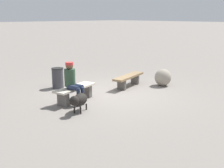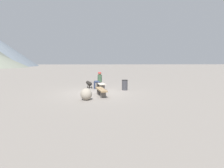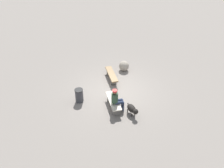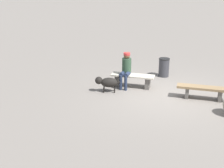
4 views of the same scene
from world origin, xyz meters
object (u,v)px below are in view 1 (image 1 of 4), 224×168
seated_person (72,80)px  dog (79,100)px  bench_right (75,91)px  boulder (163,77)px  bench_left (129,78)px  trash_bin (58,78)px

seated_person → dog: (0.34, 0.76, -0.39)m
dog → seated_person: bearing=-140.9°
bench_right → boulder: 3.67m
bench_left → seated_person: 2.78m
dog → boulder: (-4.14, -0.19, -0.04)m
bench_right → seated_person: bearing=20.1°
bench_left → trash_bin: bearing=-54.0°
seated_person → dog: 0.92m
trash_bin → bench_right: bearing=73.4°
bench_right → trash_bin: trash_bin is taller
bench_right → boulder: bearing=155.1°
bench_right → boulder: size_ratio=2.54×
trash_bin → boulder: trash_bin is taller
bench_right → dog: (0.54, 0.90, 0.04)m
seated_person → boulder: size_ratio=1.99×
bench_left → trash_bin: 2.63m
trash_bin → boulder: 3.95m
bench_right → boulder: boulder is taller
seated_person → dog: seated_person is taller
bench_left → boulder: boulder is taller
bench_left → seated_person: size_ratio=1.37×
dog → trash_bin: bearing=-138.9°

